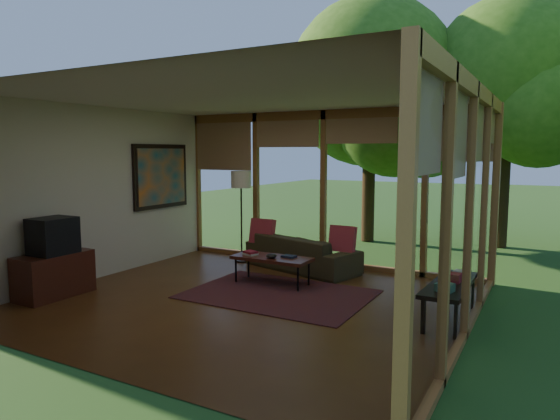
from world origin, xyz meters
The scene contains 25 objects.
floor centered at (0.00, 0.00, 0.00)m, with size 5.50×5.50×0.00m, color brown.
ceiling centered at (0.00, 0.00, 2.70)m, with size 5.50×5.50×0.00m, color silver.
wall_left centered at (-2.75, 0.00, 1.35)m, with size 0.04×5.00×2.70m, color beige.
wall_front centered at (0.00, -2.50, 1.35)m, with size 5.50×0.04×2.70m, color beige.
window_wall_back centered at (0.00, 2.50, 1.35)m, with size 5.50×0.12×2.70m, color #965F2E.
window_wall_right centered at (2.75, 0.00, 1.35)m, with size 0.12×5.00×2.70m, color #965F2E.
tree_nw centered at (-0.10, 5.25, 3.49)m, with size 3.67×3.67×5.33m.
tree_ne centered at (2.58, 5.84, 3.52)m, with size 3.15×3.15×5.11m.
rug centered at (0.21, 0.50, 0.01)m, with size 2.48×1.76×0.01m, color maroon.
sofa centered at (-0.16, 2.00, 0.29)m, with size 2.00×0.78×0.58m, color #3A331D.
pillow_left centered at (-0.91, 1.95, 0.60)m, with size 0.43×0.14×0.43m, color maroon.
pillow_right centered at (0.59, 1.95, 0.59)m, with size 0.42×0.14×0.42m, color maroon.
ct_book_lower centered at (-0.49, 0.87, 0.44)m, with size 0.20×0.15×0.03m, color beige.
ct_book_upper centered at (-0.49, 0.87, 0.47)m, with size 0.20×0.15×0.03m, color maroon.
ct_book_side centered at (0.11, 1.00, 0.44)m, with size 0.20×0.15×0.03m, color #161D33.
ct_bowl centered at (-0.09, 0.82, 0.46)m, with size 0.16×0.16×0.07m, color black.
media_cabinet centered at (-2.47, -1.07, 0.30)m, with size 0.50×1.00×0.60m, color #4C1F14.
television centered at (-2.45, -1.07, 0.85)m, with size 0.45×0.55×0.50m, color black.
console_book_a centered at (2.40, 0.14, 0.50)m, with size 0.25×0.18×0.09m, color #386350.
console_book_b centered at (2.40, 0.59, 0.51)m, with size 0.23×0.17×0.11m, color maroon.
console_book_c centered at (2.40, 0.99, 0.48)m, with size 0.20×0.15×0.06m, color beige.
floor_lamp centered at (-1.40, 2.03, 1.41)m, with size 0.36×0.36×1.65m.
coffee_table centered at (-0.14, 0.92, 0.39)m, with size 1.20×0.50×0.43m.
side_console centered at (2.40, 0.54, 0.41)m, with size 0.60×1.40×0.46m.
wall_painting centered at (-2.71, 1.40, 1.55)m, with size 0.06×1.35×1.15m.
Camera 1 is at (3.51, -5.46, 1.99)m, focal length 32.00 mm.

